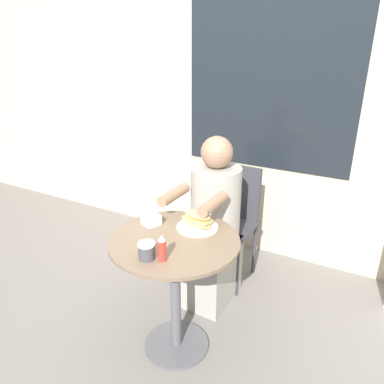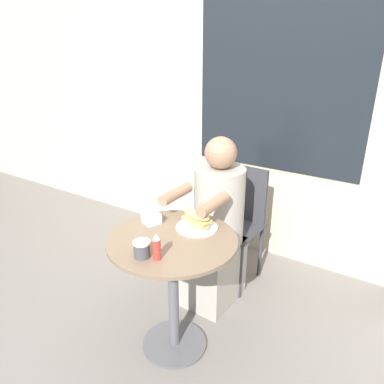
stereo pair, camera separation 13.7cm
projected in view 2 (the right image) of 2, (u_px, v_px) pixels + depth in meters
name	position (u px, v px, depth m)	size (l,w,h in m)	color
ground_plane	(175.00, 344.00, 2.30)	(8.00, 8.00, 0.00)	slate
storefront_wall	(274.00, 86.00, 2.81)	(8.00, 0.09, 2.80)	#B7A88E
cafe_table	(173.00, 270.00, 2.09)	(0.71, 0.71, 0.74)	brown
diner_chair	(239.00, 214.00, 2.79)	(0.39, 0.39, 0.87)	#333338
seated_diner	(216.00, 234.00, 2.53)	(0.35, 0.61, 1.18)	gray
sandwich_on_plate	(197.00, 221.00, 2.11)	(0.24, 0.24, 0.10)	white
drink_cup	(142.00, 249.00, 1.83)	(0.09, 0.09, 0.09)	#424247
napkin_box	(151.00, 218.00, 2.17)	(0.12, 0.12, 0.06)	silver
condiment_bottle	(157.00, 247.00, 1.80)	(0.04, 0.04, 0.14)	red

